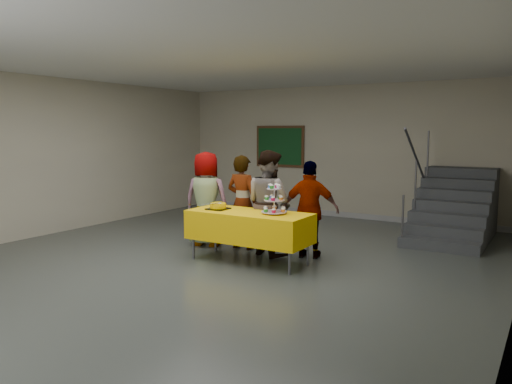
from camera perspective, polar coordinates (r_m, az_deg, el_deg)
room_shell at (r=7.21m, az=-5.51°, el=8.17°), size 10.00×10.04×3.02m
bake_table at (r=7.53m, az=-0.79°, el=-3.89°), size 1.88×0.78×0.77m
cupcake_stand at (r=7.30m, az=2.10°, el=-1.14°), size 0.38×0.38×0.44m
bear_cake at (r=7.75m, az=-4.35°, el=-1.55°), size 0.32×0.36×0.12m
schoolchild_a at (r=8.62m, az=-5.70°, el=-0.80°), size 0.90×0.70×1.63m
schoolchild_b at (r=8.36m, az=-1.58°, el=-1.17°), size 0.59×0.39×1.58m
schoolchild_c at (r=7.94m, az=1.48°, el=-1.25°), size 0.99×0.89×1.68m
schoolchild_d at (r=7.80m, az=6.22°, el=-2.03°), size 0.95×0.57×1.52m
staircase at (r=10.13m, az=21.79°, el=-1.96°), size 1.30×2.40×2.04m
noticeboard at (r=12.22m, az=2.74°, el=5.23°), size 1.30×0.05×1.00m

